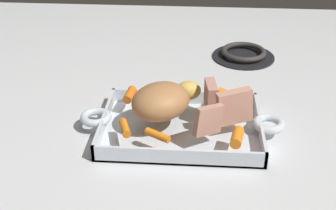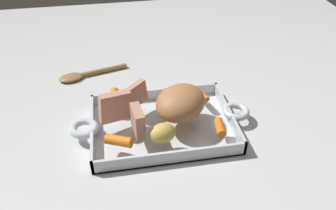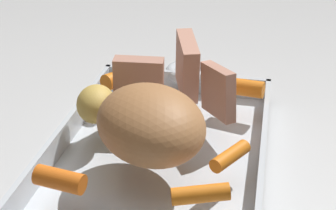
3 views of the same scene
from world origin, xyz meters
TOP-DOWN VIEW (x-y plane):
  - ground_plane at (0.00, 0.00)m, footprint 1.73×1.73m
  - roasting_dish at (0.00, 0.00)m, footprint 0.44×0.24m
  - pork_roast at (-0.04, 0.00)m, footprint 0.17×0.17m
  - roast_slice_thick at (0.11, -0.01)m, footprint 0.08×0.04m
  - roast_slice_thin at (0.06, 0.04)m, footprint 0.03×0.06m
  - roast_slice_outer at (0.06, -0.06)m, footprint 0.06×0.05m
  - baby_carrot_southwest at (0.11, 0.08)m, footprint 0.07×0.05m
  - baby_carrot_northwest at (0.11, -0.09)m, footprint 0.03×0.06m
  - baby_carrot_long at (-0.11, -0.06)m, footprint 0.03×0.06m
  - baby_carrot_southeast at (-0.12, 0.07)m, footprint 0.03×0.05m
  - baby_carrot_short at (-0.04, -0.08)m, footprint 0.05×0.04m
  - potato_golden_small at (0.01, 0.08)m, footprint 0.07×0.06m

SIDE VIEW (x-z plane):
  - ground_plane at x=0.00m, z-range 0.00..0.00m
  - roasting_dish at x=0.00m, z-range -0.01..0.03m
  - baby_carrot_short at x=-0.04m, z-range 0.04..0.05m
  - baby_carrot_long at x=-0.11m, z-range 0.04..0.06m
  - baby_carrot_southeast at x=-0.12m, z-range 0.04..0.06m
  - baby_carrot_northwest at x=0.11m, z-range 0.04..0.06m
  - baby_carrot_southwest at x=0.11m, z-range 0.03..0.06m
  - potato_golden_small at x=0.01m, z-range 0.04..0.08m
  - roast_slice_outer at x=0.06m, z-range 0.03..0.10m
  - roast_slice_thin at x=0.06m, z-range 0.04..0.10m
  - roast_slice_thick at x=0.11m, z-range 0.03..0.11m
  - pork_roast at x=-0.04m, z-range 0.04..0.11m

